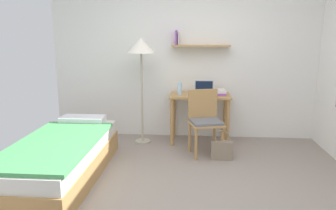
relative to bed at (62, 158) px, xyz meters
The scene contains 10 objects.
ground_plane 1.51m from the bed, 11.61° to the right, with size 5.28×5.28×0.00m, color gray.
wall_back 2.50m from the bed, 49.82° to the left, with size 4.40×0.27×2.60m.
bed is the anchor object (origin of this frame).
desk 2.18m from the bed, 40.69° to the left, with size 0.92×0.53×0.76m.
desk_chair 1.94m from the bed, 28.33° to the left, with size 0.53×0.50×0.90m.
standing_lamp 1.93m from the bed, 60.49° to the left, with size 0.43×0.43×1.61m.
laptop 2.27m from the bed, 39.69° to the left, with size 0.30×0.22×0.21m.
water_bottle 1.99m from the bed, 45.61° to the left, with size 0.07×0.07×0.20m, color silver.
book_stack 2.46m from the bed, 36.30° to the left, with size 0.18×0.24×0.08m.
handbag 2.05m from the bed, 20.26° to the left, with size 0.28×0.11×0.40m.
Camera 1 is at (0.06, -3.08, 1.65)m, focal length 33.85 mm.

